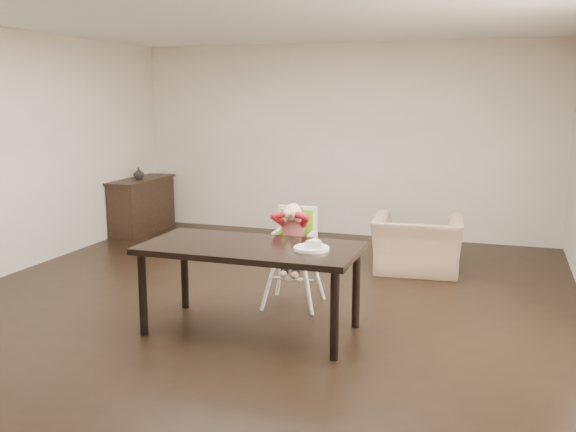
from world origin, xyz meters
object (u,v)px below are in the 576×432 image
Objects in this scene: dining_table at (251,254)px; armchair at (418,235)px; high_chair at (294,233)px; sideboard at (142,205)px.

dining_table is 2.58m from armchair.
high_chair is 3.99m from sideboard.
high_chair is 1.83m from armchair.
high_chair reaches higher than dining_table.
armchair is 0.78× the size of sideboard.
high_chair is 0.78× the size of sideboard.
high_chair is at bearing -38.02° from sideboard.
armchair is (0.97, 1.53, -0.27)m from high_chair.
sideboard is (-3.01, 3.25, -0.27)m from dining_table.
high_chair reaches higher than armchair.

